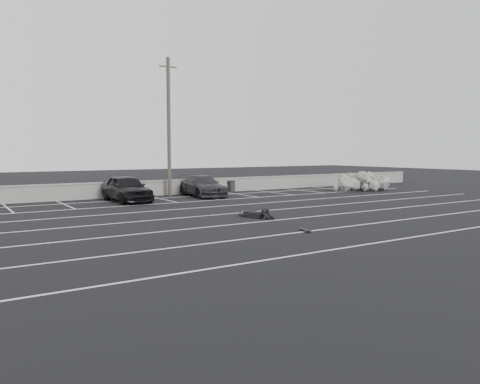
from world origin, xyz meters
TOP-DOWN VIEW (x-y plane):
  - ground at (0.00, 0.00)m, footprint 120.00×120.00m
  - seawall at (0.00, 14.00)m, footprint 50.00×0.45m
  - stall_lines at (-0.08, 4.41)m, footprint 36.00×20.05m
  - car_left at (-4.43, 11.17)m, footprint 2.07×4.88m
  - car_right at (1.13, 11.70)m, footprint 2.49×5.12m
  - utility_pole at (-0.65, 13.20)m, footprint 1.26×0.25m
  - trash_bin at (4.68, 13.60)m, footprint 0.73×0.73m
  - riprap_pile at (13.84, 8.89)m, footprint 4.72×2.88m
  - person at (-1.76, 1.46)m, footprint 1.92×2.84m
  - skateboard at (-2.27, -2.97)m, footprint 0.34×0.69m

SIDE VIEW (x-z plane):
  - ground at x=0.00m, z-range 0.00..0.00m
  - stall_lines at x=-0.08m, z-range 0.00..0.01m
  - skateboard at x=-2.27m, z-range 0.02..0.10m
  - person at x=-1.76m, z-range 0.00..0.49m
  - trash_bin at x=4.68m, z-range 0.01..0.87m
  - riprap_pile at x=13.84m, z-range -0.16..1.19m
  - seawall at x=0.00m, z-range 0.02..1.08m
  - car_right at x=1.13m, z-range 0.00..1.44m
  - car_left at x=-4.43m, z-range 0.00..1.64m
  - utility_pole at x=-0.65m, z-range 0.06..9.50m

